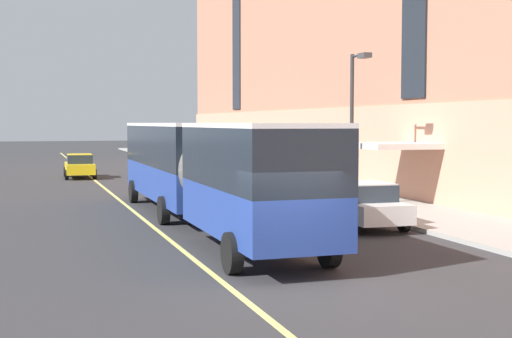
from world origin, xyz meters
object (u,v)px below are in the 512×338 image
at_px(parked_car_navy_1, 238,174).
at_px(taxi_cab, 80,166).
at_px(street_lamp, 355,112).
at_px(fire_hydrant, 293,185).
at_px(city_bus, 202,166).
at_px(parked_car_white_3, 362,205).
at_px(parked_car_darkgray_0, 196,164).

xyz_separation_m(parked_car_navy_1, taxi_cab, (-7.61, 10.37, -0.00)).
distance_m(street_lamp, fire_hydrant, 7.50).
height_order(parked_car_navy_1, taxi_cab, same).
distance_m(parked_car_navy_1, fire_hydrant, 4.23).
distance_m(city_bus, parked_car_white_3, 5.68).
relative_size(city_bus, street_lamp, 3.10).
bearing_deg(parked_car_darkgray_0, parked_car_white_3, -90.29).
distance_m(parked_car_darkgray_0, taxi_cab, 7.63).
height_order(city_bus, parked_car_white_3, city_bus).
bearing_deg(taxi_cab, fire_hydrant, -56.84).
bearing_deg(taxi_cab, city_bus, -83.99).
xyz_separation_m(parked_car_darkgray_0, taxi_cab, (-7.62, 0.35, 0.00)).
relative_size(city_bus, taxi_cab, 4.35).
height_order(city_bus, fire_hydrant, city_bus).
distance_m(city_bus, parked_car_navy_1, 13.89).
bearing_deg(city_bus, parked_car_white_3, -23.97).
bearing_deg(parked_car_white_3, parked_car_navy_1, 89.54).
bearing_deg(parked_car_navy_1, parked_car_darkgray_0, 89.96).
bearing_deg(street_lamp, fire_hydrant, 90.86).
bearing_deg(street_lamp, parked_car_white_3, -112.61).
height_order(taxi_cab, fire_hydrant, taxi_cab).
relative_size(parked_car_white_3, taxi_cab, 0.97).
relative_size(parked_car_white_3, street_lamp, 0.69).
relative_size(taxi_cab, fire_hydrant, 6.14).
distance_m(parked_car_white_3, taxi_cab, 26.52).
bearing_deg(taxi_cab, street_lamp, -65.74).
bearing_deg(fire_hydrant, street_lamp, -89.14).
xyz_separation_m(parked_car_white_3, taxi_cab, (-7.49, 25.44, -0.00)).
distance_m(city_bus, parked_car_darkgray_0, 23.45).
relative_size(city_bus, parked_car_darkgray_0, 4.49).
distance_m(parked_car_darkgray_0, parked_car_white_3, 25.09).
bearing_deg(street_lamp, parked_car_darkgray_0, 94.96).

